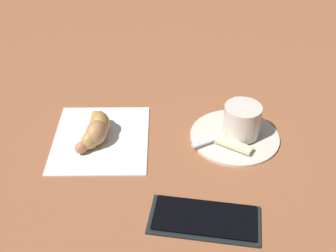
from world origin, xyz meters
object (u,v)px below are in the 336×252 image
espresso_cup (242,121)px  cell_phone (204,219)px  saucer (235,136)px  sugar_packet (234,145)px  teaspoon (234,131)px  croissant (97,128)px  napkin (101,138)px

espresso_cup → cell_phone: (-0.08, -0.17, -0.03)m
saucer → espresso_cup: (0.01, 0.00, 0.03)m
sugar_packet → cell_phone: sugar_packet is taller
teaspoon → croissant: croissant is taller
teaspoon → espresso_cup: bearing=-27.5°
espresso_cup → teaspoon: 0.03m
sugar_packet → napkin: 0.22m
teaspoon → napkin: bearing=177.5°
sugar_packet → teaspoon: bearing=113.5°
sugar_packet → napkin: bearing=-156.3°
teaspoon → napkin: 0.22m
sugar_packet → espresso_cup: bearing=95.8°
croissant → cell_phone: (0.15, -0.19, -0.02)m
sugar_packet → napkin: sugar_packet is taller
napkin → croissant: 0.02m
teaspoon → croissant: 0.23m
saucer → croissant: (-0.23, 0.02, 0.02)m
sugar_packet → saucer: bearing=109.9°
espresso_cup → croissant: 0.24m
sugar_packet → cell_phone: bearing=-79.7°
saucer → espresso_cup: espresso_cup is taller
teaspoon → croissant: (-0.23, 0.01, 0.01)m
croissant → napkin: bearing=-14.9°
saucer → teaspoon: bearing=100.7°
teaspoon → croissant: bearing=177.2°
espresso_cup → cell_phone: bearing=-116.2°
saucer → cell_phone: bearing=-113.7°
saucer → croissant: bearing=175.9°
napkin → cell_phone: bearing=-51.8°
napkin → croissant: croissant is taller
cell_phone → espresso_cup: bearing=63.8°
teaspoon → cell_phone: teaspoon is taller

